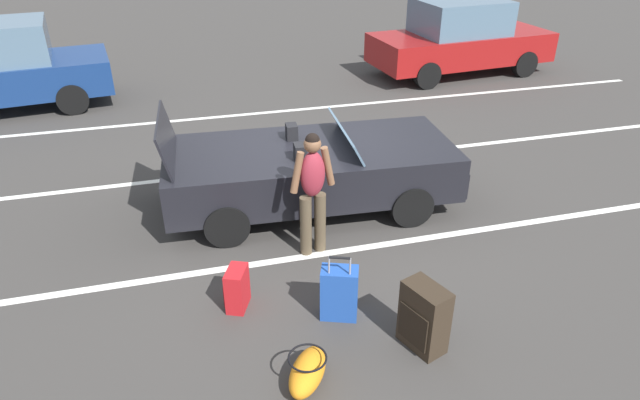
{
  "coord_description": "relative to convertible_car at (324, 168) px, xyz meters",
  "views": [
    {
      "loc": [
        -1.75,
        -7.09,
        4.14
      ],
      "look_at": [
        -0.17,
        -1.19,
        0.75
      ],
      "focal_mm": 31.4,
      "sensor_mm": 36.0,
      "label": 1
    }
  ],
  "objects": [
    {
      "name": "ground_plane",
      "position": [
        -0.2,
        0.01,
        -0.59
      ],
      "size": [
        80.0,
        80.0,
        0.0
      ],
      "primitive_type": "plane",
      "color": "#383533"
    },
    {
      "name": "lot_line_near",
      "position": [
        -0.2,
        -1.28,
        -0.59
      ],
      "size": [
        18.0,
        0.12,
        0.01
      ],
      "primitive_type": "cube",
      "color": "silver",
      "rests_on": "ground_plane"
    },
    {
      "name": "lot_line_mid",
      "position": [
        -0.2,
        1.42,
        -0.59
      ],
      "size": [
        18.0,
        0.12,
        0.01
      ],
      "primitive_type": "cube",
      "color": "silver",
      "rests_on": "ground_plane"
    },
    {
      "name": "lot_line_far",
      "position": [
        -0.2,
        4.12,
        -0.59
      ],
      "size": [
        18.0,
        0.12,
        0.01
      ],
      "primitive_type": "cube",
      "color": "silver",
      "rests_on": "ground_plane"
    },
    {
      "name": "convertible_car",
      "position": [
        0.0,
        0.0,
        0.0
      ],
      "size": [
        4.24,
        2.02,
        1.53
      ],
      "rotation": [
        0.0,
        0.0,
        -0.06
      ],
      "color": "black",
      "rests_on": "ground_plane"
    },
    {
      "name": "suitcase_large_black",
      "position": [
        0.19,
        -3.15,
        -0.22
      ],
      "size": [
        0.43,
        0.55,
        0.74
      ],
      "rotation": [
        0.0,
        0.0,
        3.5
      ],
      "color": "#2D2319",
      "rests_on": "ground_plane"
    },
    {
      "name": "suitcase_medium_bright",
      "position": [
        -0.5,
        -2.48,
        -0.28
      ],
      "size": [
        0.46,
        0.37,
        0.83
      ],
      "rotation": [
        0.0,
        0.0,
        1.21
      ],
      "color": "#1E479E",
      "rests_on": "ground_plane"
    },
    {
      "name": "suitcase_small_carryon",
      "position": [
        -1.56,
        -2.03,
        -0.34
      ],
      "size": [
        0.32,
        0.39,
        0.5
      ],
      "rotation": [
        0.0,
        0.0,
        2.74
      ],
      "color": "red",
      "rests_on": "ground_plane"
    },
    {
      "name": "duffel_bag",
      "position": [
        -1.07,
        -3.34,
        -0.43
      ],
      "size": [
        0.6,
        0.7,
        0.34
      ],
      "rotation": [
        0.0,
        0.0,
        4.14
      ],
      "color": "orange",
      "rests_on": "ground_plane"
    },
    {
      "name": "traveler_person",
      "position": [
        -0.46,
        -1.18,
        0.34
      ],
      "size": [
        0.61,
        0.28,
        1.65
      ],
      "rotation": [
        0.0,
        0.0,
        1.76
      ],
      "color": "#4C3F2D",
      "rests_on": "ground_plane"
    },
    {
      "name": "parked_sedan_far",
      "position": [
        5.12,
        5.73,
        0.3
      ],
      "size": [
        4.66,
        2.24,
        1.82
      ],
      "rotation": [
        0.0,
        0.0,
        0.1
      ],
      "color": "maroon",
      "rests_on": "ground_plane"
    }
  ]
}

